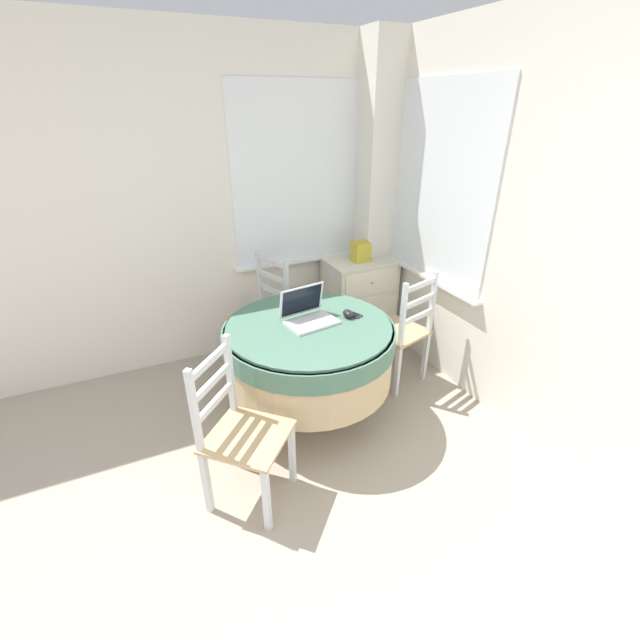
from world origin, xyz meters
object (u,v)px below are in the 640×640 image
(corner_cabinet, at_px, (359,299))
(storage_box, at_px, (360,251))
(dining_chair_camera_near, at_px, (240,433))
(round_dining_table, at_px, (309,349))
(laptop, at_px, (308,315))
(computer_mouse, at_px, (348,314))
(cell_phone, at_px, (353,315))
(dining_chair_near_right_window, at_px, (401,332))
(dining_chair_near_back_window, at_px, (262,315))

(corner_cabinet, xyz_separation_m, storage_box, (-0.02, -0.03, 0.47))
(dining_chair_camera_near, relative_size, corner_cabinet, 1.20)
(round_dining_table, distance_m, corner_cabinet, 1.25)
(round_dining_table, relative_size, corner_cabinet, 1.48)
(laptop, xyz_separation_m, corner_cabinet, (0.86, 0.83, -0.39))
(computer_mouse, bearing_deg, cell_phone, 12.92)
(laptop, xyz_separation_m, computer_mouse, (0.27, -0.06, -0.02))
(cell_phone, relative_size, corner_cabinet, 0.17)
(computer_mouse, bearing_deg, dining_chair_near_right_window, 10.12)
(round_dining_table, distance_m, dining_chair_near_right_window, 0.82)
(laptop, height_order, dining_chair_camera_near, laptop)
(round_dining_table, bearing_deg, dining_chair_camera_near, -140.68)
(computer_mouse, bearing_deg, round_dining_table, 177.60)
(laptop, height_order, computer_mouse, laptop)
(computer_mouse, xyz_separation_m, dining_chair_camera_near, (-0.92, -0.50, -0.30))
(computer_mouse, xyz_separation_m, storage_box, (0.57, 0.85, 0.11))
(dining_chair_near_back_window, xyz_separation_m, storage_box, (0.94, 0.03, 0.41))
(dining_chair_near_right_window, xyz_separation_m, storage_box, (0.05, 0.76, 0.41))
(computer_mouse, distance_m, dining_chair_near_back_window, 0.95)
(computer_mouse, xyz_separation_m, dining_chair_near_right_window, (0.52, 0.09, -0.30))
(round_dining_table, bearing_deg, cell_phone, -0.23)
(round_dining_table, relative_size, cell_phone, 8.80)
(dining_chair_camera_near, relative_size, storage_box, 5.54)
(round_dining_table, xyz_separation_m, dining_chair_near_back_window, (-0.08, 0.81, -0.09))
(cell_phone, bearing_deg, computer_mouse, -167.08)
(computer_mouse, height_order, corner_cabinet, same)
(dining_chair_near_right_window, height_order, dining_chair_camera_near, same)
(dining_chair_near_right_window, height_order, storage_box, storage_box)
(cell_phone, bearing_deg, dining_chair_near_back_window, 116.94)
(corner_cabinet, bearing_deg, storage_box, -123.26)
(laptop, height_order, dining_chair_near_back_window, laptop)
(dining_chair_near_back_window, bearing_deg, cell_phone, -63.06)
(computer_mouse, height_order, dining_chair_near_back_window, dining_chair_near_back_window)
(dining_chair_near_back_window, bearing_deg, computer_mouse, -66.00)
(corner_cabinet, bearing_deg, dining_chair_near_right_window, -94.96)
(laptop, xyz_separation_m, cell_phone, (0.32, -0.05, -0.04))
(cell_phone, distance_m, storage_box, 1.00)
(laptop, xyz_separation_m, dining_chair_near_right_window, (0.79, 0.04, -0.33))
(computer_mouse, relative_size, dining_chair_camera_near, 0.11)
(laptop, relative_size, computer_mouse, 3.61)
(cell_phone, height_order, dining_chair_near_right_window, dining_chair_near_right_window)
(cell_phone, distance_m, corner_cabinet, 1.09)
(computer_mouse, relative_size, cell_phone, 0.77)
(laptop, distance_m, computer_mouse, 0.28)
(round_dining_table, xyz_separation_m, storage_box, (0.86, 0.84, 0.32))
(round_dining_table, xyz_separation_m, computer_mouse, (0.29, -0.01, 0.21))
(storage_box, bearing_deg, computer_mouse, -123.76)
(round_dining_table, height_order, dining_chair_near_right_window, dining_chair_near_right_window)
(cell_phone, height_order, corner_cabinet, corner_cabinet)
(dining_chair_near_back_window, bearing_deg, round_dining_table, -84.36)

